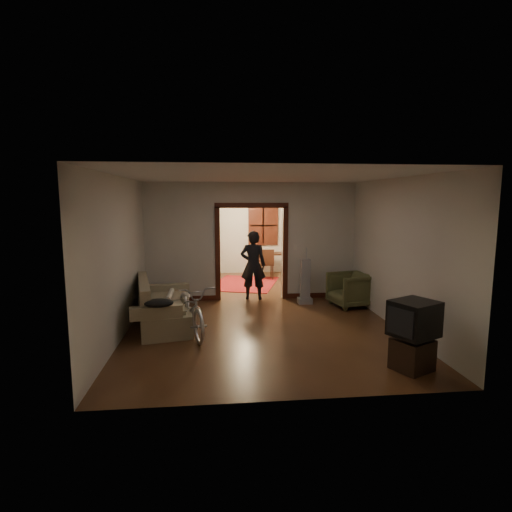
{
  "coord_description": "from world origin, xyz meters",
  "views": [
    {
      "loc": [
        -0.87,
        -8.7,
        2.41
      ],
      "look_at": [
        0.0,
        -0.3,
        1.2
      ],
      "focal_mm": 28.0,
      "sensor_mm": 36.0,
      "label": 1
    }
  ],
  "objects": [
    {
      "name": "tv_stand",
      "position": [
        1.89,
        -3.56,
        0.22
      ],
      "size": [
        0.64,
        0.62,
        0.45
      ],
      "primitive_type": "cube",
      "rotation": [
        0.0,
        0.0,
        0.46
      ],
      "color": "black",
      "rests_on": "floor"
    },
    {
      "name": "crt_tv",
      "position": [
        1.89,
        -3.56,
        0.75
      ],
      "size": [
        0.75,
        0.72,
        0.5
      ],
      "primitive_type": "cube",
      "rotation": [
        0.0,
        0.0,
        0.46
      ],
      "color": "black",
      "rests_on": "tv_stand"
    },
    {
      "name": "bicycle",
      "position": [
        -1.31,
        -1.66,
        0.47
      ],
      "size": [
        1.1,
        1.89,
        0.94
      ],
      "primitive_type": "imported",
      "rotation": [
        0.0,
        0.0,
        0.28
      ],
      "color": "silver",
      "rests_on": "floor"
    },
    {
      "name": "desk_chair",
      "position": [
        0.66,
        3.1,
        0.46
      ],
      "size": [
        0.52,
        0.52,
        0.92
      ],
      "primitive_type": "cube",
      "rotation": [
        0.0,
        0.0,
        -0.34
      ],
      "color": "black",
      "rests_on": "floor"
    },
    {
      "name": "oriental_rug",
      "position": [
        -0.04,
        2.48,
        0.01
      ],
      "size": [
        2.25,
        2.6,
        0.02
      ],
      "primitive_type": "cube",
      "rotation": [
        0.0,
        0.0,
        -0.3
      ],
      "color": "maroon",
      "rests_on": "floor"
    },
    {
      "name": "sofa",
      "position": [
        -1.87,
        -1.15,
        0.45
      ],
      "size": [
        1.24,
        2.07,
        0.89
      ],
      "primitive_type": "cube",
      "rotation": [
        0.0,
        0.0,
        0.2
      ],
      "color": "#6F684A",
      "rests_on": "floor"
    },
    {
      "name": "wall_back",
      "position": [
        0.0,
        4.25,
        1.4
      ],
      "size": [
        5.0,
        0.02,
        2.8
      ],
      "primitive_type": "cube",
      "color": "beige",
      "rests_on": "floor"
    },
    {
      "name": "desk",
      "position": [
        0.93,
        3.66,
        0.35
      ],
      "size": [
        1.04,
        0.7,
        0.71
      ],
      "primitive_type": "cube",
      "rotation": [
        0.0,
        0.0,
        -0.18
      ],
      "color": "black",
      "rests_on": "floor"
    },
    {
      "name": "floor",
      "position": [
        0.0,
        0.0,
        0.0
      ],
      "size": [
        5.0,
        8.5,
        0.01
      ],
      "primitive_type": "cube",
      "color": "#3A2012",
      "rests_on": "ground"
    },
    {
      "name": "door_casing",
      "position": [
        0.0,
        0.75,
        1.1
      ],
      "size": [
        1.74,
        0.2,
        2.32
      ],
      "primitive_type": "cube",
      "color": "#3A150D",
      "rests_on": "floor"
    },
    {
      "name": "person",
      "position": [
        0.04,
        0.72,
        0.83
      ],
      "size": [
        0.66,
        0.48,
        1.66
      ],
      "primitive_type": "imported",
      "rotation": [
        0.0,
        0.0,
        3.01
      ],
      "color": "black",
      "rests_on": "floor"
    },
    {
      "name": "ceiling",
      "position": [
        0.0,
        0.0,
        2.8
      ],
      "size": [
        5.0,
        8.5,
        0.01
      ],
      "primitive_type": "cube",
      "color": "white",
      "rests_on": "floor"
    },
    {
      "name": "wall_right",
      "position": [
        2.5,
        0.0,
        1.4
      ],
      "size": [
        0.02,
        8.5,
        2.8
      ],
      "primitive_type": "cube",
      "color": "beige",
      "rests_on": "floor"
    },
    {
      "name": "rolled_paper",
      "position": [
        -1.77,
        -0.85,
        0.53
      ],
      "size": [
        0.1,
        0.79,
        0.1
      ],
      "primitive_type": "cylinder",
      "rotation": [
        1.57,
        0.0,
        0.0
      ],
      "color": "beige",
      "rests_on": "sofa"
    },
    {
      "name": "locker",
      "position": [
        -1.39,
        3.7,
        0.96
      ],
      "size": [
        1.06,
        0.75,
        1.92
      ],
      "primitive_type": "cube",
      "rotation": [
        0.0,
        0.0,
        0.24
      ],
      "color": "#1D311E",
      "rests_on": "floor"
    },
    {
      "name": "wall_left",
      "position": [
        -2.5,
        0.0,
        1.4
      ],
      "size": [
        0.02,
        8.5,
        2.8
      ],
      "primitive_type": "cube",
      "color": "beige",
      "rests_on": "floor"
    },
    {
      "name": "partition_wall",
      "position": [
        0.0,
        0.75,
        1.4
      ],
      "size": [
        5.0,
        0.14,
        2.8
      ],
      "primitive_type": "cube",
      "color": "beige",
      "rests_on": "floor"
    },
    {
      "name": "vacuum",
      "position": [
        1.19,
        0.18,
        0.52
      ],
      "size": [
        0.35,
        0.3,
        1.05
      ],
      "primitive_type": "cube",
      "rotation": [
        0.0,
        0.0,
        0.13
      ],
      "color": "gray",
      "rests_on": "floor"
    },
    {
      "name": "far_window",
      "position": [
        0.7,
        4.21,
        1.55
      ],
      "size": [
        0.98,
        0.06,
        1.28
      ],
      "primitive_type": "cube",
      "color": "black",
      "rests_on": "wall_back"
    },
    {
      "name": "chandelier",
      "position": [
        0.0,
        2.5,
        2.35
      ],
      "size": [
        0.24,
        0.24,
        0.24
      ],
      "primitive_type": "sphere",
      "color": "#FFE0A5",
      "rests_on": "ceiling"
    },
    {
      "name": "armchair",
      "position": [
        2.15,
        -0.17,
        0.38
      ],
      "size": [
        0.99,
        0.98,
        0.76
      ],
      "primitive_type": "imported",
      "rotation": [
        0.0,
        0.0,
        -1.35
      ],
      "color": "brown",
      "rests_on": "floor"
    },
    {
      "name": "jacket",
      "position": [
        -1.82,
        -2.06,
        0.68
      ],
      "size": [
        0.49,
        0.37,
        0.14
      ],
      "primitive_type": "ellipsoid",
      "color": "black",
      "rests_on": "sofa"
    },
    {
      "name": "globe",
      "position": [
        -1.39,
        3.7,
        1.94
      ],
      "size": [
        0.25,
        0.25,
        0.25
      ],
      "primitive_type": "sphere",
      "color": "#1E5972",
      "rests_on": "locker"
    },
    {
      "name": "light_switch",
      "position": [
        1.05,
        0.68,
        1.25
      ],
      "size": [
        0.08,
        0.01,
        0.12
      ],
      "primitive_type": "cube",
      "color": "silver",
      "rests_on": "partition_wall"
    }
  ]
}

